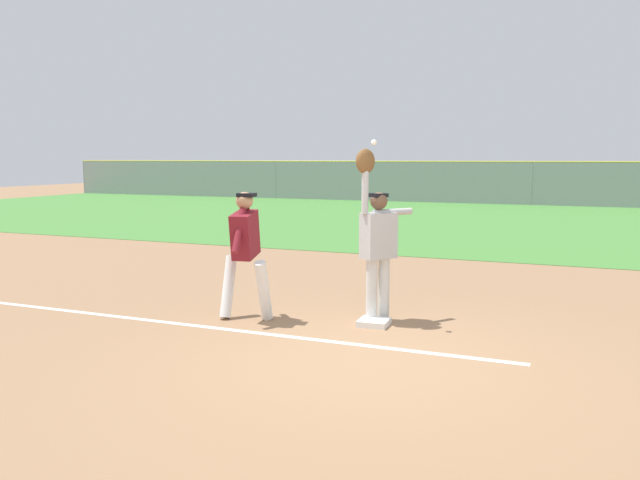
% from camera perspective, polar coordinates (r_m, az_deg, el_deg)
% --- Properties ---
extents(ground_plane, '(76.02, 76.02, 0.00)m').
position_cam_1_polar(ground_plane, '(6.93, 4.06, -10.79)').
color(ground_plane, '#936D4C').
extents(outfield_grass, '(52.44, 17.21, 0.01)m').
position_cam_1_polar(outfield_grass, '(22.28, 16.89, 1.52)').
color(outfield_grass, '#478438').
rests_on(outfield_grass, ground_plane).
extents(chalk_foul_line, '(12.00, 0.15, 0.01)m').
position_cam_1_polar(chalk_foul_line, '(9.56, -20.57, -6.12)').
color(chalk_foul_line, white).
rests_on(chalk_foul_line, ground_plane).
extents(first_base, '(0.39, 0.39, 0.08)m').
position_cam_1_polar(first_base, '(8.32, 4.88, -7.40)').
color(first_base, white).
rests_on(first_base, ground_plane).
extents(fielder, '(0.63, 0.78, 2.28)m').
position_cam_1_polar(fielder, '(8.34, 5.17, 0.19)').
color(fielder, silver).
rests_on(fielder, ground_plane).
extents(runner, '(0.79, 0.84, 1.72)m').
position_cam_1_polar(runner, '(8.46, -6.75, -0.57)').
color(runner, white).
rests_on(runner, ground_plane).
extents(baseball, '(0.07, 0.07, 0.07)m').
position_cam_1_polar(baseball, '(8.01, 4.87, 8.75)').
color(baseball, white).
extents(outfield_fence, '(52.52, 0.08, 2.02)m').
position_cam_1_polar(outfield_fence, '(30.78, 18.50, 4.87)').
color(outfield_fence, '#93999E').
rests_on(outfield_fence, ground_plane).
extents(parked_car_blue, '(4.56, 2.44, 1.25)m').
position_cam_1_polar(parked_car_blue, '(36.22, 2.26, 5.04)').
color(parked_car_blue, '#23389E').
rests_on(parked_car_blue, ground_plane).
extents(parked_car_silver, '(4.48, 2.28, 1.25)m').
position_cam_1_polar(parked_car_silver, '(35.44, 9.80, 4.88)').
color(parked_car_silver, '#B7B7BC').
rests_on(parked_car_silver, ground_plane).
extents(parked_car_black, '(4.50, 2.32, 1.25)m').
position_cam_1_polar(parked_car_black, '(33.95, 17.49, 4.54)').
color(parked_car_black, black).
rests_on(parked_car_black, ground_plane).
extents(parked_car_white, '(4.57, 2.45, 1.25)m').
position_cam_1_polar(parked_car_white, '(34.52, 25.27, 4.22)').
color(parked_car_white, white).
rests_on(parked_car_white, ground_plane).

